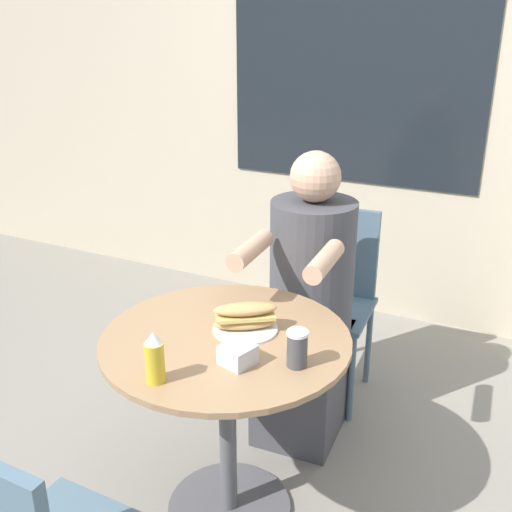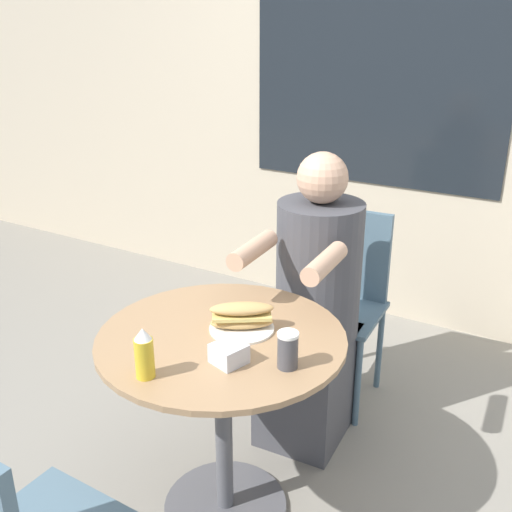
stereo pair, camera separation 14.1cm
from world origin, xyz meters
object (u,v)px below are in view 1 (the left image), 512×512
Objects in this scene: cafe_table at (227,385)px; sandwich_on_plate at (245,319)px; diner_chair at (334,285)px; seated_diner at (308,316)px; condiment_bottle at (155,358)px; drink_cup at (297,348)px.

sandwich_on_plate is at bearing 61.23° from cafe_table.
diner_chair is 0.72× the size of seated_diner.
cafe_table is 5.23× the size of condiment_bottle.
seated_diner is 0.94m from condiment_bottle.
cafe_table is 0.59m from seated_diner.
diner_chair is 5.62× the size of condiment_bottle.
drink_cup is 0.41m from condiment_bottle.
cafe_table is 0.41m from condiment_bottle.
sandwich_on_plate is at bearing 151.98° from drink_cup.
drink_cup reaches higher than sandwich_on_plate.
seated_diner reaches higher than diner_chair.
drink_cup is at bearing 104.94° from seated_diner.
sandwich_on_plate is 1.89× the size of drink_cup.
seated_diner is 10.62× the size of drink_cup.
diner_chair is 0.35m from seated_diner.
drink_cup is at bearing -12.21° from cafe_table.
diner_chair is 4.07× the size of sandwich_on_plate.
condiment_bottle is (-0.10, -1.25, 0.27)m from diner_chair.
drink_cup is at bearing -28.02° from sandwich_on_plate.
diner_chair reaches higher than cafe_table.
drink_cup is at bearing 37.66° from condiment_bottle.
drink_cup is (0.27, -0.06, 0.24)m from cafe_table.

